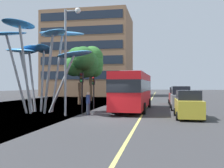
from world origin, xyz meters
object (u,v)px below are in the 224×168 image
Objects in this scene: traffic_light_kerb_near at (82,84)px; traffic_light_kerb_far at (94,86)px; red_bus at (133,89)px; car_parked_near at (188,105)px; street_lamp at (68,49)px; leaf_sculpture at (41,47)px; pedestrian at (88,103)px; car_parked_far at (177,96)px; car_parked_mid at (180,99)px.

traffic_light_kerb_far is at bearing 91.71° from traffic_light_kerb_near.
car_parked_near is (4.51, -5.00, -1.06)m from red_bus.
street_lamp is at bearing -120.59° from traffic_light_kerb_near.
street_lamp is (3.24, -1.95, -0.51)m from leaf_sculpture.
red_bus is 6.13× the size of pedestrian.
traffic_light_kerb_far is 5.00m from pedestrian.
car_parked_near is 1.07× the size of car_parked_far.
traffic_light_kerb_far is 0.74× the size of car_parked_near.
leaf_sculpture reaches higher than pedestrian.
car_parked_mid is at bearing 38.67° from pedestrian.
street_lamp is at bearing -96.02° from traffic_light_kerb_far.
red_bus reaches higher than car_parked_far.
car_parked_far is (12.36, 11.89, -4.76)m from leaf_sculpture.
car_parked_near is 10.02m from street_lamp.
leaf_sculpture is 1.88× the size of car_parked_mid.
traffic_light_kerb_far is 6.23m from street_lamp.
traffic_light_kerb_near is 0.74× the size of car_parked_mid.
street_lamp reaches higher than car_parked_near.
street_lamp reaches higher than traffic_light_kerb_far.
street_lamp is 4.60× the size of pedestrian.
traffic_light_kerb_far is (-3.96, 0.28, 0.34)m from red_bus.
traffic_light_kerb_far is 0.38× the size of street_lamp.
car_parked_far is at bearing 89.68° from car_parked_near.
street_lamp is (-4.54, -5.21, 3.24)m from red_bus.
street_lamp reaches higher than traffic_light_kerb_near.
car_parked_far is 0.49× the size of street_lamp.
red_bus is 2.73× the size of car_parked_far.
red_bus is at bearing 132.00° from car_parked_near.
street_lamp is at bearing -131.07° from red_bus.
car_parked_near is 2.40× the size of pedestrian.
red_bus reaches higher than traffic_light_kerb_far.
leaf_sculpture reaches higher than car_parked_far.
street_lamp is (-9.04, -0.21, 4.30)m from car_parked_near.
red_bus is 3.98m from traffic_light_kerb_far.
red_bus is 1.33× the size of street_lamp.
red_bus is 2.55× the size of car_parked_near.
pedestrian is at bearing -32.93° from traffic_light_kerb_near.
car_parked_mid is at bearing -90.89° from car_parked_far.
leaf_sculpture is at bearing 165.61° from pedestrian.
red_bus is at bearing 54.60° from pedestrian.
car_parked_mid reaches higher than pedestrian.
red_bus is at bearing 48.93° from street_lamp.
leaf_sculpture reaches higher than red_bus.
traffic_light_kerb_near is 1.75m from pedestrian.
traffic_light_kerb_near is at bearing -88.29° from traffic_light_kerb_far.
leaf_sculpture is at bearing -157.25° from red_bus.
leaf_sculpture is 2.11× the size of car_parked_far.
pedestrian is (-7.67, 0.55, -0.03)m from car_parked_near.
traffic_light_kerb_near reaches higher than pedestrian.
red_bus reaches higher than pedestrian.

